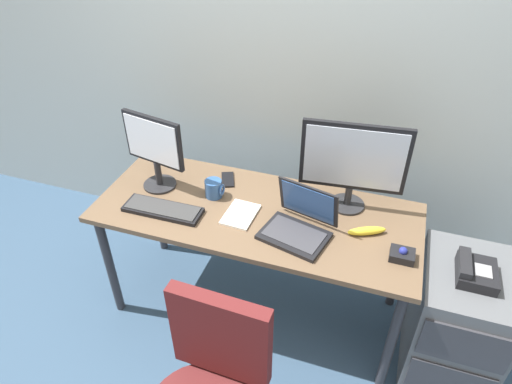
% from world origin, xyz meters
% --- Properties ---
extents(ground_plane, '(8.00, 8.00, 0.00)m').
position_xyz_m(ground_plane, '(0.00, 0.00, 0.00)').
color(ground_plane, '#354E68').
extents(back_wall, '(6.00, 0.10, 2.80)m').
position_xyz_m(back_wall, '(0.00, 0.69, 1.40)').
color(back_wall, '#B2BCB9').
rests_on(back_wall, ground).
extents(desk, '(1.67, 0.68, 0.74)m').
position_xyz_m(desk, '(0.00, 0.00, 0.66)').
color(desk, brown).
rests_on(desk, ground).
extents(file_cabinet, '(0.42, 0.53, 0.68)m').
position_xyz_m(file_cabinet, '(1.07, -0.05, 0.34)').
color(file_cabinet, '#585B5F').
rests_on(file_cabinet, ground).
extents(desk_phone, '(0.17, 0.20, 0.09)m').
position_xyz_m(desk_phone, '(1.06, -0.06, 0.71)').
color(desk_phone, black).
rests_on(desk_phone, file_cabinet).
extents(monitor_main, '(0.52, 0.18, 0.48)m').
position_xyz_m(monitor_main, '(0.44, 0.19, 1.01)').
color(monitor_main, '#262628').
rests_on(monitor_main, desk).
extents(monitor_side, '(0.36, 0.18, 0.42)m').
position_xyz_m(monitor_side, '(-0.58, 0.04, 0.99)').
color(monitor_side, '#262628').
rests_on(monitor_side, desk).
extents(keyboard, '(0.41, 0.14, 0.03)m').
position_xyz_m(keyboard, '(-0.45, -0.16, 0.76)').
color(keyboard, black).
rests_on(keyboard, desk).
extents(laptop, '(0.37, 0.34, 0.24)m').
position_xyz_m(laptop, '(0.25, -0.09, 0.80)').
color(laptop, black).
rests_on(laptop, desk).
extents(trackball_mouse, '(0.11, 0.09, 0.07)m').
position_xyz_m(trackball_mouse, '(0.74, -0.12, 0.76)').
color(trackball_mouse, black).
rests_on(trackball_mouse, desk).
extents(coffee_mug, '(0.10, 0.09, 0.10)m').
position_xyz_m(coffee_mug, '(-0.25, 0.05, 0.79)').
color(coffee_mug, '#2E558D').
rests_on(coffee_mug, desk).
extents(paper_notepad, '(0.16, 0.21, 0.01)m').
position_xyz_m(paper_notepad, '(-0.06, -0.06, 0.75)').
color(paper_notepad, white).
rests_on(paper_notepad, desk).
extents(cell_phone, '(0.12, 0.16, 0.01)m').
position_xyz_m(cell_phone, '(-0.24, 0.21, 0.75)').
color(cell_phone, black).
rests_on(cell_phone, desk).
extents(banana, '(0.19, 0.12, 0.04)m').
position_xyz_m(banana, '(0.56, 0.00, 0.76)').
color(banana, yellow).
rests_on(banana, desk).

